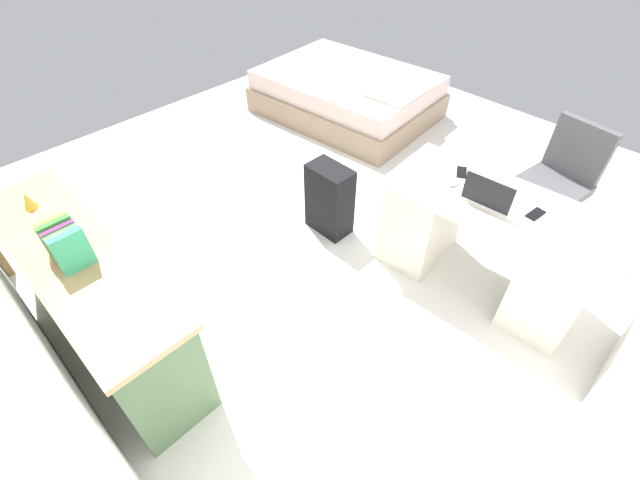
{
  "coord_description": "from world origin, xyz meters",
  "views": [
    {
      "loc": [
        -1.96,
        2.24,
        2.49
      ],
      "look_at": [
        -0.56,
        0.83,
        0.6
      ],
      "focal_mm": 24.53,
      "sensor_mm": 36.0,
      "label": 1
    }
  ],
  "objects_px": {
    "bed": "(348,94)",
    "cell_phone_by_mouse": "(462,172)",
    "suitcase_black": "(329,200)",
    "laptop": "(489,197)",
    "desk": "(485,242)",
    "computer_mouse": "(454,182)",
    "figurine_small": "(28,201)",
    "credenza": "(97,300)",
    "office_chair": "(554,188)",
    "cell_phone_near_laptop": "(536,214)"
  },
  "relations": [
    {
      "from": "credenza",
      "to": "computer_mouse",
      "type": "distance_m",
      "value": 2.4
    },
    {
      "from": "desk",
      "to": "suitcase_black",
      "type": "bearing_deg",
      "value": 16.29
    },
    {
      "from": "suitcase_black",
      "to": "laptop",
      "type": "xyz_separation_m",
      "value": [
        -1.12,
        -0.28,
        0.49
      ]
    },
    {
      "from": "bed",
      "to": "cell_phone_by_mouse",
      "type": "relative_size",
      "value": 14.79
    },
    {
      "from": "office_chair",
      "to": "computer_mouse",
      "type": "relative_size",
      "value": 9.4
    },
    {
      "from": "bed",
      "to": "suitcase_black",
      "type": "distance_m",
      "value": 2.04
    },
    {
      "from": "office_chair",
      "to": "suitcase_black",
      "type": "xyz_separation_m",
      "value": [
        1.26,
        1.23,
        -0.12
      ]
    },
    {
      "from": "office_chair",
      "to": "credenza",
      "type": "relative_size",
      "value": 0.52
    },
    {
      "from": "credenza",
      "to": "laptop",
      "type": "height_order",
      "value": "laptop"
    },
    {
      "from": "desk",
      "to": "cell_phone_by_mouse",
      "type": "height_order",
      "value": "cell_phone_by_mouse"
    },
    {
      "from": "desk",
      "to": "credenza",
      "type": "height_order",
      "value": "credenza"
    },
    {
      "from": "cell_phone_near_laptop",
      "to": "cell_phone_by_mouse",
      "type": "xyz_separation_m",
      "value": [
        0.57,
        -0.07,
        0.0
      ]
    },
    {
      "from": "office_chair",
      "to": "suitcase_black",
      "type": "bearing_deg",
      "value": 44.48
    },
    {
      "from": "credenza",
      "to": "cell_phone_near_laptop",
      "type": "xyz_separation_m",
      "value": [
        -1.64,
        -2.17,
        0.35
      ]
    },
    {
      "from": "bed",
      "to": "cell_phone_by_mouse",
      "type": "xyz_separation_m",
      "value": [
        -2.08,
        1.16,
        0.5
      ]
    },
    {
      "from": "office_chair",
      "to": "computer_mouse",
      "type": "xyz_separation_m",
      "value": [
        0.4,
        0.93,
        0.34
      ]
    },
    {
      "from": "suitcase_black",
      "to": "cell_phone_near_laptop",
      "type": "bearing_deg",
      "value": -163.92
    },
    {
      "from": "laptop",
      "to": "suitcase_black",
      "type": "bearing_deg",
      "value": 13.97
    },
    {
      "from": "desk",
      "to": "cell_phone_by_mouse",
      "type": "distance_m",
      "value": 0.51
    },
    {
      "from": "desk",
      "to": "laptop",
      "type": "relative_size",
      "value": 4.56
    },
    {
      "from": "suitcase_black",
      "to": "computer_mouse",
      "type": "height_order",
      "value": "computer_mouse"
    },
    {
      "from": "cell_phone_near_laptop",
      "to": "figurine_small",
      "type": "xyz_separation_m",
      "value": [
        2.21,
        2.18,
        0.1
      ]
    },
    {
      "from": "cell_phone_by_mouse",
      "to": "figurine_small",
      "type": "height_order",
      "value": "figurine_small"
    },
    {
      "from": "bed",
      "to": "computer_mouse",
      "type": "xyz_separation_m",
      "value": [
        -2.11,
        1.31,
        0.51
      ]
    },
    {
      "from": "bed",
      "to": "cell_phone_near_laptop",
      "type": "distance_m",
      "value": 2.96
    },
    {
      "from": "suitcase_black",
      "to": "laptop",
      "type": "distance_m",
      "value": 1.25
    },
    {
      "from": "desk",
      "to": "figurine_small",
      "type": "height_order",
      "value": "figurine_small"
    },
    {
      "from": "office_chair",
      "to": "figurine_small",
      "type": "height_order",
      "value": "office_chair"
    },
    {
      "from": "suitcase_black",
      "to": "cell_phone_by_mouse",
      "type": "xyz_separation_m",
      "value": [
        -0.83,
        -0.45,
        0.45
      ]
    },
    {
      "from": "laptop",
      "to": "figurine_small",
      "type": "xyz_separation_m",
      "value": [
        1.93,
        2.07,
        0.05
      ]
    },
    {
      "from": "desk",
      "to": "laptop",
      "type": "distance_m",
      "value": 0.41
    },
    {
      "from": "credenza",
      "to": "laptop",
      "type": "bearing_deg",
      "value": -123.45
    },
    {
      "from": "laptop",
      "to": "cell_phone_by_mouse",
      "type": "xyz_separation_m",
      "value": [
        0.29,
        -0.17,
        -0.04
      ]
    },
    {
      "from": "desk",
      "to": "bed",
      "type": "distance_m",
      "value": 2.74
    },
    {
      "from": "desk",
      "to": "cell_phone_near_laptop",
      "type": "xyz_separation_m",
      "value": [
        -0.22,
        -0.04,
        0.36
      ]
    },
    {
      "from": "suitcase_black",
      "to": "bed",
      "type": "bearing_deg",
      "value": -51.49
    },
    {
      "from": "credenza",
      "to": "cell_phone_near_laptop",
      "type": "relative_size",
      "value": 13.24
    },
    {
      "from": "office_chair",
      "to": "cell_phone_by_mouse",
      "type": "xyz_separation_m",
      "value": [
        0.43,
        0.78,
        0.33
      ]
    },
    {
      "from": "computer_mouse",
      "to": "laptop",
      "type": "bearing_deg",
      "value": 170.98
    },
    {
      "from": "office_chair",
      "to": "computer_mouse",
      "type": "bearing_deg",
      "value": 66.83
    },
    {
      "from": "cell_phone_near_laptop",
      "to": "office_chair",
      "type": "bearing_deg",
      "value": -74.05
    },
    {
      "from": "laptop",
      "to": "cell_phone_by_mouse",
      "type": "distance_m",
      "value": 0.35
    },
    {
      "from": "computer_mouse",
      "to": "credenza",
      "type": "bearing_deg",
      "value": 57.92
    },
    {
      "from": "credenza",
      "to": "cell_phone_near_laptop",
      "type": "height_order",
      "value": "credenza"
    },
    {
      "from": "laptop",
      "to": "figurine_small",
      "type": "bearing_deg",
      "value": 46.98
    },
    {
      "from": "bed",
      "to": "computer_mouse",
      "type": "distance_m",
      "value": 2.54
    },
    {
      "from": "credenza",
      "to": "laptop",
      "type": "distance_m",
      "value": 2.51
    },
    {
      "from": "computer_mouse",
      "to": "office_chair",
      "type": "bearing_deg",
      "value": -117.39
    },
    {
      "from": "desk",
      "to": "cell_phone_by_mouse",
      "type": "bearing_deg",
      "value": -17.55
    },
    {
      "from": "bed",
      "to": "desk",
      "type": "bearing_deg",
      "value": 152.34
    }
  ]
}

